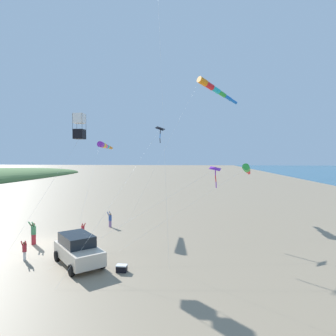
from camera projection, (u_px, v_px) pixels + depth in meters
The scene contains 13 objects.
ground_plane at pixel (43, 244), 21.92m from camera, with size 600.00×600.00×0.00m, color gray.
parked_car at pixel (78, 249), 17.64m from camera, with size 4.33×4.37×1.85m.
cooler_box at pixel (122, 268), 16.43m from camera, with size 0.62×0.42×0.42m.
person_adult_flyer at pixel (33, 232), 21.70m from camera, with size 0.49×0.60×1.85m.
person_child_green_jacket at pixel (24, 249), 18.28m from camera, with size 0.40×0.46×1.36m.
person_child_grey_jacket at pixel (110, 219), 27.30m from camera, with size 0.54×0.49×1.50m.
person_bystander_far at pixel (83, 230), 23.37m from camera, with size 0.47×0.47×1.33m.
kite_windsock_red_high_left at pixel (213, 89), 30.40m from camera, with size 11.53×6.91×15.29m.
kite_box_magenta_far_left at pixel (79, 126), 22.15m from camera, with size 4.44×3.49×10.23m.
kite_windsock_long_streamer_right at pixel (247, 169), 30.80m from camera, with size 11.52×14.86×6.19m.
kite_windsock_blue_topmost at pixel (104, 146), 30.28m from camera, with size 1.80×13.16×8.51m.
kite_delta_checkered_midright at pixel (215, 169), 24.32m from camera, with size 10.97×9.85×6.08m.
kite_delta_striped_overhead at pixel (160, 129), 24.54m from camera, with size 4.14×11.85×9.57m.
Camera 1 is at (12.52, -20.28, 6.61)m, focal length 29.96 mm.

